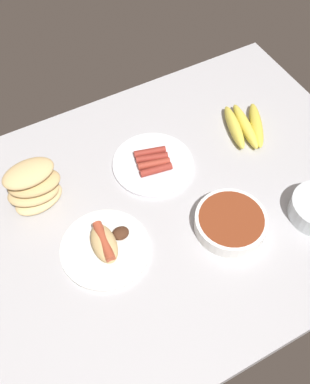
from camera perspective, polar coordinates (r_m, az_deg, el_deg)
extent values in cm
cube|color=#B2B2B7|center=(123.80, 2.02, -1.64)|extent=(120.00, 90.00, 3.00)
cylinder|color=white|center=(129.52, -0.26, 3.51)|extent=(23.02, 23.02, 1.00)
cylinder|color=maroon|center=(126.32, 0.13, 2.79)|extent=(9.33, 3.53, 2.04)
cylinder|color=#9E3828|center=(127.65, -0.13, 3.56)|extent=(9.33, 4.26, 2.04)
cylinder|color=maroon|center=(129.02, -0.39, 4.31)|extent=(9.30, 4.71, 2.04)
cylinder|color=maroon|center=(130.40, -0.65, 5.04)|extent=(9.33, 4.41, 2.04)
cylinder|color=white|center=(115.33, -6.25, -7.07)|extent=(22.64, 22.64, 1.00)
ellipsoid|color=tan|center=(112.96, -6.37, -6.43)|extent=(7.16, 11.91, 4.40)
cylinder|color=#AD472D|center=(111.91, -6.43, -6.13)|extent=(3.52, 10.97, 2.40)
ellipsoid|color=#472819|center=(114.94, -4.32, -5.17)|extent=(4.52, 3.75, 2.80)
cylinder|color=white|center=(118.23, 9.43, -3.79)|extent=(18.56, 18.56, 4.05)
cylinder|color=maroon|center=(116.86, 9.54, -3.38)|extent=(16.70, 16.70, 1.00)
ellipsoid|color=#E5D14C|center=(138.87, 9.89, 8.03)|extent=(8.24, 17.38, 4.00)
ellipsoid|color=#E5D14C|center=(139.95, 11.23, 8.10)|extent=(7.39, 18.62, 3.67)
ellipsoid|color=gold|center=(141.04, 12.56, 8.19)|extent=(11.44, 17.38, 3.51)
ellipsoid|color=#E5C689|center=(124.78, -14.33, -0.81)|extent=(14.75, 10.73, 3.60)
ellipsoid|color=#DBB77A|center=(121.82, -14.96, -0.03)|extent=(14.71, 10.65, 3.60)
ellipsoid|color=tan|center=(118.99, -14.91, 1.12)|extent=(14.63, 10.49, 3.60)
ellipsoid|color=#DBB77A|center=(116.56, -15.60, 2.27)|extent=(13.99, 9.32, 3.60)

